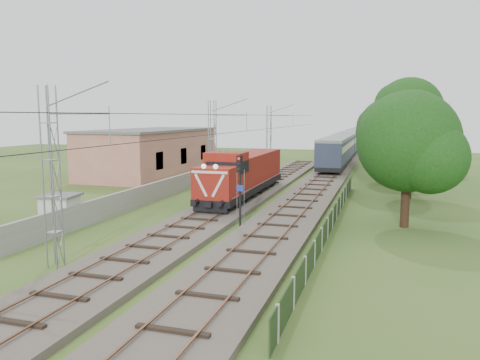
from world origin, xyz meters
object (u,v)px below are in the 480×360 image
(signal_post, at_px, (240,179))
(relay_hut, at_px, (60,212))
(coach_rake, at_px, (354,138))
(locomotive, at_px, (244,173))

(signal_post, bearing_deg, relay_hut, -163.61)
(coach_rake, distance_m, signal_post, 69.69)
(signal_post, bearing_deg, coach_rake, 88.20)
(locomotive, distance_m, relay_hut, 15.11)
(relay_hut, bearing_deg, locomotive, 60.60)
(coach_rake, height_order, relay_hut, coach_rake)
(locomotive, height_order, signal_post, signal_post)
(locomotive, bearing_deg, signal_post, -74.46)
(signal_post, relative_size, relay_hut, 1.93)
(locomotive, xyz_separation_m, signal_post, (2.82, -10.13, 0.98))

